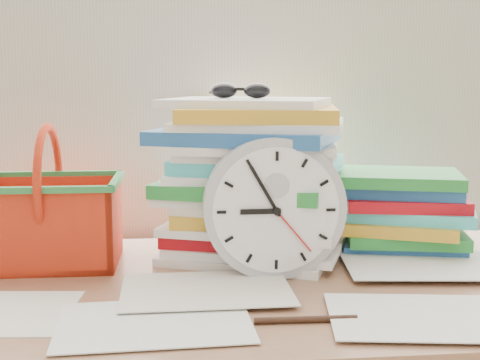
{
  "coord_description": "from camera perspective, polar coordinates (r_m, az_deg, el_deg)",
  "views": [
    {
      "loc": [
        -0.14,
        0.43,
        1.12
      ],
      "look_at": [
        -0.02,
        1.6,
        0.94
      ],
      "focal_mm": 50.0,
      "sensor_mm": 36.0,
      "label": 1
    }
  ],
  "objects": [
    {
      "name": "desk",
      "position": [
        1.26,
        0.75,
        -11.88
      ],
      "size": [
        1.4,
        0.7,
        0.75
      ],
      "color": "#906043",
      "rests_on": "ground"
    },
    {
      "name": "paper_stack",
      "position": [
        1.38,
        1.15,
        0.17
      ],
      "size": [
        0.43,
        0.39,
        0.33
      ],
      "primitive_type": null,
      "rotation": [
        0.0,
        0.0,
        -0.26
      ],
      "color": "white",
      "rests_on": "desk"
    },
    {
      "name": "clock",
      "position": [
        1.24,
        2.93,
        -2.38
      ],
      "size": [
        0.26,
        0.05,
        0.26
      ],
      "primitive_type": "cylinder",
      "rotation": [
        1.57,
        0.0,
        0.0
      ],
      "color": "#B0B0B6",
      "rests_on": "desk"
    },
    {
      "name": "sunglasses",
      "position": [
        1.36,
        0.04,
        7.63
      ],
      "size": [
        0.17,
        0.15,
        0.03
      ],
      "primitive_type": null,
      "rotation": [
        0.0,
        0.0,
        -0.3
      ],
      "color": "black",
      "rests_on": "paper_stack"
    },
    {
      "name": "book_stack",
      "position": [
        1.47,
        13.82,
        -2.66
      ],
      "size": [
        0.34,
        0.3,
        0.17
      ],
      "primitive_type": null,
      "rotation": [
        0.0,
        0.0,
        -0.34
      ],
      "color": "white",
      "rests_on": "desk"
    },
    {
      "name": "basket",
      "position": [
        1.38,
        -15.94,
        -1.33
      ],
      "size": [
        0.28,
        0.22,
        0.27
      ],
      "primitive_type": null,
      "rotation": [
        0.0,
        0.0,
        -0.02
      ],
      "color": "red",
      "rests_on": "desk"
    },
    {
      "name": "pen",
      "position": [
        1.04,
        5.63,
        -11.76
      ],
      "size": [
        0.16,
        0.01,
        0.01
      ],
      "primitive_type": "cylinder",
      "rotation": [
        0.0,
        1.57,
        -0.03
      ],
      "color": "black",
      "rests_on": "desk"
    },
    {
      "name": "scattered_papers",
      "position": [
        1.24,
        0.76,
        -8.38
      ],
      "size": [
        1.26,
        0.42,
        0.02
      ],
      "primitive_type": null,
      "color": "white",
      "rests_on": "desk"
    }
  ]
}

